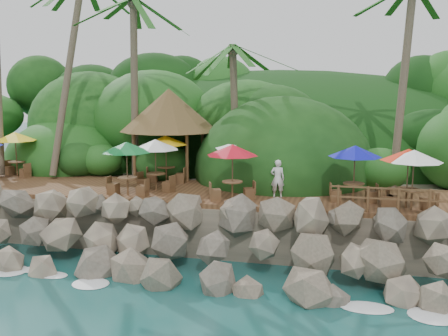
# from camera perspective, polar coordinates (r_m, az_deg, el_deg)

# --- Properties ---
(ground) EXTENTS (140.00, 140.00, 0.00)m
(ground) POSITION_cam_1_polar(r_m,az_deg,el_deg) (18.58, -4.48, -13.34)
(ground) COLOR #19514F
(ground) RESTS_ON ground
(land_base) EXTENTS (32.00, 25.20, 2.10)m
(land_base) POSITION_cam_1_polar(r_m,az_deg,el_deg) (33.30, 4.06, -1.33)
(land_base) COLOR gray
(land_base) RESTS_ON ground
(jungle_hill) EXTENTS (44.80, 28.00, 15.40)m
(jungle_hill) POSITION_cam_1_polar(r_m,az_deg,el_deg) (40.78, 5.80, -0.91)
(jungle_hill) COLOR #143811
(jungle_hill) RESTS_ON ground
(seawall) EXTENTS (29.00, 4.00, 2.30)m
(seawall) POSITION_cam_1_polar(r_m,az_deg,el_deg) (19.98, -2.73, -8.17)
(seawall) COLOR gray
(seawall) RESTS_ON ground
(terrace) EXTENTS (26.00, 5.00, 0.20)m
(terrace) POSITION_cam_1_polar(r_m,az_deg,el_deg) (23.46, 0.00, -2.89)
(terrace) COLOR brown
(terrace) RESTS_ON land_base
(jungle_foliage) EXTENTS (44.00, 16.00, 12.00)m
(jungle_foliage) POSITION_cam_1_polar(r_m,az_deg,el_deg) (32.54, 3.74, -3.46)
(jungle_foliage) COLOR #143811
(jungle_foliage) RESTS_ON ground
(foam_line) EXTENTS (25.20, 0.80, 0.06)m
(foam_line) POSITION_cam_1_polar(r_m,az_deg,el_deg) (18.83, -4.19, -12.92)
(foam_line) COLOR white
(foam_line) RESTS_ON ground
(palapa) EXTENTS (5.16, 5.16, 4.60)m
(palapa) POSITION_cam_1_polar(r_m,az_deg,el_deg) (27.28, -6.06, 6.36)
(palapa) COLOR brown
(palapa) RESTS_ON ground
(dining_clusters) EXTENTS (25.77, 5.37, 2.35)m
(dining_clusters) POSITION_cam_1_polar(r_m,az_deg,el_deg) (22.93, 0.17, 2.02)
(dining_clusters) COLOR brown
(dining_clusters) RESTS_ON terrace
(railing) EXTENTS (8.30, 0.10, 1.00)m
(railing) POSITION_cam_1_polar(r_m,az_deg,el_deg) (20.69, 23.18, -3.29)
(railing) COLOR brown
(railing) RESTS_ON terrace
(waiter) EXTENTS (0.64, 0.45, 1.64)m
(waiter) POSITION_cam_1_polar(r_m,az_deg,el_deg) (22.32, 5.90, -1.16)
(waiter) COLOR white
(waiter) RESTS_ON terrace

